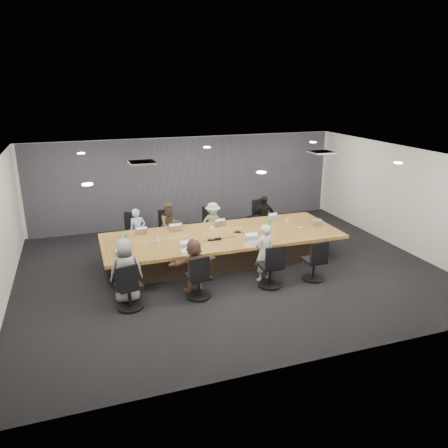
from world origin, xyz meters
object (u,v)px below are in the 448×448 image
object	(u,v)px
chair_7	(314,263)
person_5	(194,265)
person_2	(213,223)
laptop_2	(219,224)
chair_4	(129,289)
person_4	(126,270)
person_0	(138,231)
laptop_4	(123,258)
laptop_5	(188,250)
mug_brown	(118,251)
bottle_green_right	(270,225)
chair_1	(168,232)
chair_6	(270,269)
bottle_clear	(157,239)
chair_2	(209,227)
person_6	(264,253)
laptop_1	(174,229)
chair_5	(198,280)
person_3	(263,217)
stapler	(218,239)
snack_packet	(301,228)
chair_0	(136,235)
conference_table	(223,247)
laptop_6	(255,242)
bottle_green_left	(126,239)
person_1	(170,226)
laptop_3	(271,219)
chair_3	(259,220)
canvas_bag	(317,223)
laptop_0	(141,233)

from	to	relation	value
chair_7	person_5	xyz separation A→B (m)	(-2.79, 0.35, 0.20)
person_2	laptop_2	size ratio (longest dim) A/B	3.97
chair_4	person_4	xyz separation A→B (m)	(0.00, 0.35, 0.27)
person_4	person_0	bearing A→B (deg)	-101.35
chair_7	laptop_4	xyz separation A→B (m)	(-4.25, 0.90, 0.35)
laptop_5	mug_brown	xyz separation A→B (m)	(-1.52, 0.40, 0.04)
laptop_4	bottle_green_right	world-z (taller)	bottle_green_right
chair_1	chair_6	size ratio (longest dim) A/B	0.89
bottle_clear	mug_brown	bearing A→B (deg)	-164.25
chair_2	person_4	world-z (taller)	person_4
chair_7	person_6	distance (m)	1.20
person_0	laptop_1	world-z (taller)	person_0
chair_5	bottle_clear	distance (m)	1.73
person_3	bottle_clear	bearing A→B (deg)	-153.09
bottle_green_right	person_3	bearing A→B (deg)	72.11
stapler	snack_packet	world-z (taller)	stapler
chair_0	person_0	distance (m)	0.41
conference_table	chair_1	bearing A→B (deg)	122.12
chair_2	chair_5	xyz separation A→B (m)	(-1.29, -3.40, 0.03)
laptop_6	bottle_clear	distance (m)	2.34
conference_table	bottle_green_left	bearing A→B (deg)	177.58
laptop_6	bottle_clear	bearing A→B (deg)	172.80
person_1	laptop_3	bearing A→B (deg)	-24.15
chair_1	laptop_5	xyz separation A→B (m)	(-0.06, -2.50, 0.37)
chair_4	chair_1	bearing A→B (deg)	53.64
mug_brown	stapler	bearing A→B (deg)	0.92
chair_3	bottle_green_left	xyz separation A→B (m)	(-4.13, -1.60, 0.43)
person_3	chair_1	bearing A→B (deg)	176.40
chair_3	snack_packet	distance (m)	2.00
chair_4	person_2	size ratio (longest dim) A/B	0.69
conference_table	canvas_bag	bearing A→B (deg)	-2.15
laptop_1	chair_7	bearing A→B (deg)	136.62
person_4	laptop_5	bearing A→B (deg)	-157.58
snack_packet	chair_6	bearing A→B (deg)	-136.78
chair_6	person_4	world-z (taller)	person_4
chair_4	bottle_green_left	xyz separation A→B (m)	(0.19, 1.80, 0.44)
person_0	laptop_0	xyz separation A→B (m)	(0.00, -0.55, 0.14)
person_2	laptop_2	world-z (taller)	person_2
person_6	laptop_5	bearing A→B (deg)	-29.84
chair_6	person_3	world-z (taller)	person_3
bottle_clear	person_2	bearing A→B (deg)	38.61
person_0	stapler	world-z (taller)	person_0
chair_0	chair_5	distance (m)	3.50
chair_0	chair_7	size ratio (longest dim) A/B	0.98
conference_table	chair_4	world-z (taller)	chair_4
chair_7	laptop_4	bearing A→B (deg)	167.24
laptop_0	person_3	world-z (taller)	person_3
chair_2	chair_6	world-z (taller)	chair_6
chair_0	bottle_green_right	world-z (taller)	bottle_green_right
chair_1	laptop_0	size ratio (longest dim) A/B	2.61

